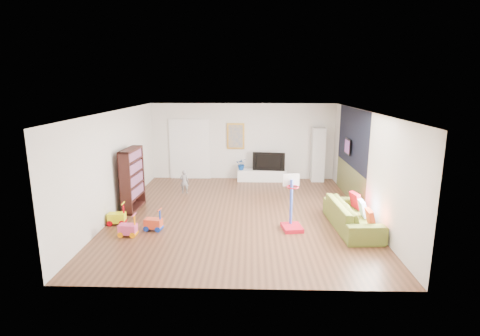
{
  "coord_description": "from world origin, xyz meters",
  "views": [
    {
      "loc": [
        0.29,
        -9.45,
        3.41
      ],
      "look_at": [
        0.0,
        0.4,
        1.15
      ],
      "focal_mm": 28.0,
      "sensor_mm": 36.0,
      "label": 1
    }
  ],
  "objects_px": {
    "media_console": "(262,175)",
    "basketball_hoop": "(293,203)",
    "bookshelf": "(132,179)",
    "sofa": "(352,216)"
  },
  "relations": [
    {
      "from": "bookshelf",
      "to": "basketball_hoop",
      "type": "relative_size",
      "value": 1.27
    },
    {
      "from": "basketball_hoop",
      "to": "media_console",
      "type": "bearing_deg",
      "value": 88.55
    },
    {
      "from": "media_console",
      "to": "bookshelf",
      "type": "distance_m",
      "value": 4.81
    },
    {
      "from": "bookshelf",
      "to": "basketball_hoop",
      "type": "distance_m",
      "value": 4.44
    },
    {
      "from": "sofa",
      "to": "basketball_hoop",
      "type": "height_order",
      "value": "basketball_hoop"
    },
    {
      "from": "bookshelf",
      "to": "sofa",
      "type": "bearing_deg",
      "value": -10.62
    },
    {
      "from": "sofa",
      "to": "bookshelf",
      "type": "bearing_deg",
      "value": 73.97
    },
    {
      "from": "media_console",
      "to": "bookshelf",
      "type": "height_order",
      "value": "bookshelf"
    },
    {
      "from": "media_console",
      "to": "basketball_hoop",
      "type": "height_order",
      "value": "basketball_hoop"
    },
    {
      "from": "media_console",
      "to": "sofa",
      "type": "relative_size",
      "value": 0.78
    }
  ]
}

